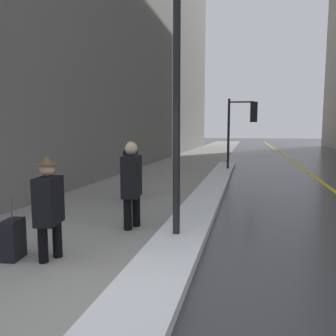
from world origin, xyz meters
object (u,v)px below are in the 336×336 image
(pedestrian_in_fedora, at_px, (49,204))
(pedestrian_nearside, at_px, (131,168))
(lamp_post, at_px, (177,57))
(traffic_light_near, at_px, (245,119))
(rolling_suitcase, at_px, (13,240))
(pedestrian_in_glasses, at_px, (132,181))

(pedestrian_in_fedora, relative_size, pedestrian_nearside, 0.95)
(lamp_post, distance_m, pedestrian_nearside, 4.11)
(traffic_light_near, relative_size, pedestrian_nearside, 2.06)
(pedestrian_nearside, height_order, rolling_suitcase, pedestrian_nearside)
(pedestrian_in_glasses, distance_m, rolling_suitcase, 2.28)
(pedestrian_in_fedora, distance_m, pedestrian_nearside, 4.19)
(pedestrian_in_fedora, height_order, rolling_suitcase, pedestrian_in_fedora)
(traffic_light_near, bearing_deg, lamp_post, -101.35)
(lamp_post, relative_size, rolling_suitcase, 5.38)
(traffic_light_near, height_order, pedestrian_in_glasses, traffic_light_near)
(pedestrian_in_fedora, relative_size, rolling_suitcase, 1.61)
(pedestrian_in_fedora, distance_m, pedestrian_in_glasses, 1.87)
(lamp_post, distance_m, traffic_light_near, 10.14)
(lamp_post, height_order, traffic_light_near, lamp_post)
(lamp_post, relative_size, traffic_light_near, 1.55)
(traffic_light_near, height_order, pedestrian_nearside, traffic_light_near)
(pedestrian_in_glasses, relative_size, rolling_suitcase, 1.76)
(traffic_light_near, bearing_deg, pedestrian_in_fedora, -108.66)
(lamp_post, relative_size, pedestrian_nearside, 3.18)
(lamp_post, distance_m, pedestrian_in_glasses, 2.40)
(lamp_post, xyz_separation_m, pedestrian_nearside, (-1.89, 2.95, -2.16))
(traffic_light_near, xyz_separation_m, pedestrian_in_glasses, (-1.97, -9.54, -1.45))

